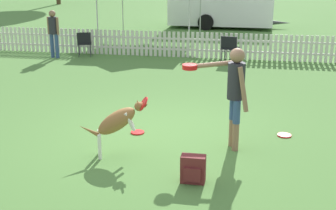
# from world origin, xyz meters

# --- Properties ---
(ground_plane) EXTENTS (240.00, 240.00, 0.00)m
(ground_plane) POSITION_xyz_m (0.00, 0.00, 0.00)
(ground_plane) COLOR #4C7A38
(handler_person) EXTENTS (1.10, 0.44, 1.69)m
(handler_person) POSITION_xyz_m (1.23, -0.42, 1.07)
(handler_person) COLOR #8C664C
(handler_person) RESTS_ON ground_plane
(leaping_dog) EXTENTS (1.10, 0.55, 0.96)m
(leaping_dog) POSITION_xyz_m (-0.53, -1.05, 0.58)
(leaping_dog) COLOR olive
(leaping_dog) RESTS_ON ground_plane
(frisbee_near_handler) EXTENTS (0.25, 0.25, 0.02)m
(frisbee_near_handler) POSITION_xyz_m (-0.47, -0.03, 0.01)
(frisbee_near_handler) COLOR red
(frisbee_near_handler) RESTS_ON ground_plane
(frisbee_near_dog) EXTENTS (0.25, 0.25, 0.02)m
(frisbee_near_dog) POSITION_xyz_m (2.14, 0.31, 0.01)
(frisbee_near_dog) COLOR red
(frisbee_near_dog) RESTS_ON ground_plane
(backpack_on_grass) EXTENTS (0.35, 0.22, 0.40)m
(backpack_on_grass) POSITION_xyz_m (0.77, -1.77, 0.20)
(backpack_on_grass) COLOR maroon
(backpack_on_grass) RESTS_ON ground_plane
(picket_fence) EXTENTS (25.16, 0.04, 0.80)m
(picket_fence) POSITION_xyz_m (0.00, 6.72, 0.40)
(picket_fence) COLOR silver
(picket_fence) RESTS_ON ground_plane
(folding_chair_blue_left) EXTENTS (0.55, 0.57, 0.79)m
(folding_chair_blue_left) POSITION_xyz_m (-3.79, 6.27, 0.47)
(folding_chair_blue_left) COLOR #333338
(folding_chair_blue_left) RESTS_ON ground_plane
(folding_chair_center) EXTENTS (0.54, 0.56, 0.80)m
(folding_chair_center) POSITION_xyz_m (0.80, 6.28, 0.48)
(folding_chair_center) COLOR #333338
(folding_chair_center) RESTS_ON ground_plane
(spectator_standing) EXTENTS (0.41, 0.27, 1.48)m
(spectator_standing) POSITION_xyz_m (-4.64, 5.91, 0.88)
(spectator_standing) COLOR #334C7A
(spectator_standing) RESTS_ON ground_plane
(equipment_trailer) EXTENTS (5.34, 2.38, 2.27)m
(equipment_trailer) POSITION_xyz_m (-0.00, 13.64, 1.20)
(equipment_trailer) COLOR white
(equipment_trailer) RESTS_ON ground_plane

